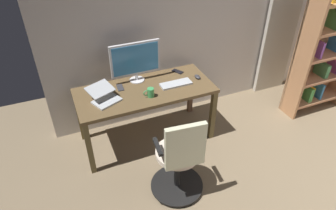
{
  "coord_description": "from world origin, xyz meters",
  "views": [
    {
      "loc": [
        2.63,
        0.6,
        2.61
      ],
      "look_at": [
        1.71,
        -1.6,
        0.9
      ],
      "focal_mm": 32.03,
      "sensor_mm": 36.0,
      "label": 1
    }
  ],
  "objects_px": {
    "computer_monitor": "(136,60)",
    "cell_phone_face_up": "(178,71)",
    "desk": "(145,96)",
    "cell_phone_by_monitor": "(120,88)",
    "laptop": "(104,97)",
    "bookshelf": "(324,52)",
    "mug_coffee": "(150,93)",
    "computer_keyboard": "(176,84)",
    "computer_mouse": "(197,77)",
    "office_chair": "(180,161)"
  },
  "relations": [
    {
      "from": "mug_coffee",
      "to": "laptop",
      "type": "bearing_deg",
      "value": -14.32
    },
    {
      "from": "computer_monitor",
      "to": "computer_mouse",
      "type": "xyz_separation_m",
      "value": [
        -0.7,
        0.24,
        -0.25
      ]
    },
    {
      "from": "cell_phone_face_up",
      "to": "laptop",
      "type": "bearing_deg",
      "value": -14.89
    },
    {
      "from": "computer_mouse",
      "to": "cell_phone_by_monitor",
      "type": "distance_m",
      "value": 0.95
    },
    {
      "from": "office_chair",
      "to": "mug_coffee",
      "type": "bearing_deg",
      "value": 96.48
    },
    {
      "from": "office_chair",
      "to": "cell_phone_by_monitor",
      "type": "xyz_separation_m",
      "value": [
        0.27,
        -1.09,
        0.28
      ]
    },
    {
      "from": "desk",
      "to": "computer_monitor",
      "type": "bearing_deg",
      "value": -84.62
    },
    {
      "from": "office_chair",
      "to": "mug_coffee",
      "type": "distance_m",
      "value": 0.85
    },
    {
      "from": "computer_keyboard",
      "to": "mug_coffee",
      "type": "bearing_deg",
      "value": 17.72
    },
    {
      "from": "desk",
      "to": "cell_phone_by_monitor",
      "type": "relative_size",
      "value": 11.09
    },
    {
      "from": "desk",
      "to": "computer_keyboard",
      "type": "bearing_deg",
      "value": 172.46
    },
    {
      "from": "laptop",
      "to": "mug_coffee",
      "type": "bearing_deg",
      "value": 142.12
    },
    {
      "from": "cell_phone_face_up",
      "to": "mug_coffee",
      "type": "height_order",
      "value": "mug_coffee"
    },
    {
      "from": "computer_keyboard",
      "to": "mug_coffee",
      "type": "distance_m",
      "value": 0.38
    },
    {
      "from": "cell_phone_by_monitor",
      "to": "laptop",
      "type": "bearing_deg",
      "value": 43.46
    },
    {
      "from": "computer_monitor",
      "to": "laptop",
      "type": "distance_m",
      "value": 0.58
    },
    {
      "from": "laptop",
      "to": "cell_phone_by_monitor",
      "type": "height_order",
      "value": "laptop"
    },
    {
      "from": "laptop",
      "to": "office_chair",
      "type": "bearing_deg",
      "value": 94.99
    },
    {
      "from": "computer_mouse",
      "to": "mug_coffee",
      "type": "height_order",
      "value": "mug_coffee"
    },
    {
      "from": "desk",
      "to": "bookshelf",
      "type": "bearing_deg",
      "value": 174.15
    },
    {
      "from": "desk",
      "to": "office_chair",
      "type": "xyz_separation_m",
      "value": [
        -0.01,
        0.95,
        -0.18
      ]
    },
    {
      "from": "office_chair",
      "to": "mug_coffee",
      "type": "height_order",
      "value": "office_chair"
    },
    {
      "from": "bookshelf",
      "to": "laptop",
      "type": "bearing_deg",
      "value": -4.09
    },
    {
      "from": "desk",
      "to": "cell_phone_by_monitor",
      "type": "distance_m",
      "value": 0.31
    },
    {
      "from": "computer_monitor",
      "to": "cell_phone_face_up",
      "type": "height_order",
      "value": "computer_monitor"
    },
    {
      "from": "desk",
      "to": "computer_mouse",
      "type": "distance_m",
      "value": 0.69
    },
    {
      "from": "office_chair",
      "to": "computer_keyboard",
      "type": "bearing_deg",
      "value": 74.32
    },
    {
      "from": "desk",
      "to": "mug_coffee",
      "type": "xyz_separation_m",
      "value": [
        -0.01,
        0.17,
        0.14
      ]
    },
    {
      "from": "computer_monitor",
      "to": "cell_phone_by_monitor",
      "type": "xyz_separation_m",
      "value": [
        0.24,
        0.09,
        -0.27
      ]
    },
    {
      "from": "office_chair",
      "to": "computer_mouse",
      "type": "height_order",
      "value": "office_chair"
    },
    {
      "from": "office_chair",
      "to": "computer_keyboard",
      "type": "height_order",
      "value": "office_chair"
    },
    {
      "from": "cell_phone_face_up",
      "to": "desk",
      "type": "bearing_deg",
      "value": -6.26
    },
    {
      "from": "bookshelf",
      "to": "mug_coffee",
      "type": "bearing_deg",
      "value": -1.99
    },
    {
      "from": "desk",
      "to": "mug_coffee",
      "type": "bearing_deg",
      "value": 92.55
    },
    {
      "from": "desk",
      "to": "computer_monitor",
      "type": "xyz_separation_m",
      "value": [
        0.02,
        -0.23,
        0.36
      ]
    },
    {
      "from": "desk",
      "to": "computer_monitor",
      "type": "height_order",
      "value": "computer_monitor"
    },
    {
      "from": "computer_monitor",
      "to": "cell_phone_by_monitor",
      "type": "distance_m",
      "value": 0.37
    },
    {
      "from": "computer_monitor",
      "to": "laptop",
      "type": "height_order",
      "value": "computer_monitor"
    },
    {
      "from": "cell_phone_by_monitor",
      "to": "mug_coffee",
      "type": "bearing_deg",
      "value": 135.52
    },
    {
      "from": "computer_keyboard",
      "to": "computer_mouse",
      "type": "xyz_separation_m",
      "value": [
        -0.31,
        -0.04,
        0.01
      ]
    },
    {
      "from": "desk",
      "to": "cell_phone_face_up",
      "type": "bearing_deg",
      "value": -156.31
    },
    {
      "from": "desk",
      "to": "computer_mouse",
      "type": "height_order",
      "value": "computer_mouse"
    },
    {
      "from": "cell_phone_by_monitor",
      "to": "bookshelf",
      "type": "bearing_deg",
      "value": 176.32
    },
    {
      "from": "office_chair",
      "to": "cell_phone_by_monitor",
      "type": "bearing_deg",
      "value": 110.01
    },
    {
      "from": "office_chair",
      "to": "mug_coffee",
      "type": "relative_size",
      "value": 8.21
    },
    {
      "from": "computer_keyboard",
      "to": "computer_mouse",
      "type": "relative_size",
      "value": 3.75
    },
    {
      "from": "computer_monitor",
      "to": "cell_phone_face_up",
      "type": "bearing_deg",
      "value": 179.63
    },
    {
      "from": "computer_mouse",
      "to": "cell_phone_face_up",
      "type": "height_order",
      "value": "computer_mouse"
    },
    {
      "from": "cell_phone_by_monitor",
      "to": "cell_phone_face_up",
      "type": "relative_size",
      "value": 1.0
    },
    {
      "from": "desk",
      "to": "computer_monitor",
      "type": "distance_m",
      "value": 0.43
    }
  ]
}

